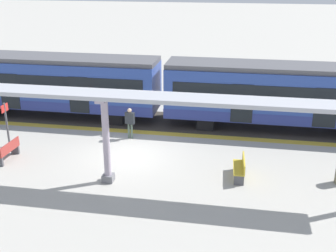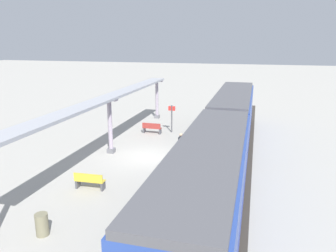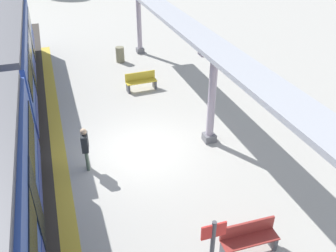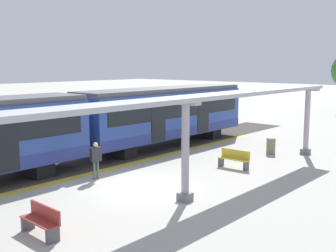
{
  "view_description": "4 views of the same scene",
  "coord_description": "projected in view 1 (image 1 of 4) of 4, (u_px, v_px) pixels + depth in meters",
  "views": [
    {
      "loc": [
        17.26,
        4.92,
        8.18
      ],
      "look_at": [
        -0.1,
        1.82,
        1.5
      ],
      "focal_mm": 45.16,
      "sensor_mm": 36.0,
      "label": 1
    },
    {
      "loc": [
        -6.2,
        18.25,
        7.09
      ],
      "look_at": [
        -1.12,
        -0.44,
        1.99
      ],
      "focal_mm": 34.6,
      "sensor_mm": 36.0,
      "label": 2
    },
    {
      "loc": [
        -2.48,
        -10.65,
        7.63
      ],
      "look_at": [
        0.82,
        -0.71,
        1.33
      ],
      "focal_mm": 38.8,
      "sensor_mm": 36.0,
      "label": 3
    },
    {
      "loc": [
        11.64,
        -11.27,
        4.84
      ],
      "look_at": [
        -1.15,
        3.27,
        1.95
      ],
      "focal_mm": 44.4,
      "sensor_mm": 36.0,
      "label": 4
    }
  ],
  "objects": [
    {
      "name": "passenger_waiting_near_edge",
      "position": [
        130.0,
        120.0,
        21.11
      ],
      "size": [
        0.28,
        0.49,
        1.6
      ],
      "color": "#495D4D",
      "rests_on": "ground"
    },
    {
      "name": "tactile_edge_strip",
      "position": [
        143.0,
        132.0,
        22.22
      ],
      "size": [
        0.52,
        26.23,
        0.01
      ],
      "primitive_type": "cube",
      "color": "gold",
      "rests_on": "ground"
    },
    {
      "name": "bench_mid_platform",
      "position": [
        8.0,
        151.0,
        18.91
      ],
      "size": [
        1.51,
        0.48,
        0.86
      ],
      "color": "#9C322D",
      "rests_on": "ground"
    },
    {
      "name": "train_far_carriage",
      "position": [
        282.0,
        96.0,
        22.12
      ],
      "size": [
        2.65,
        12.15,
        3.48
      ],
      "color": "#2A4599",
      "rests_on": "ground"
    },
    {
      "name": "platform_info_sign",
      "position": [
        6.0,
        121.0,
        20.03
      ],
      "size": [
        0.56,
        0.1,
        2.2
      ],
      "color": "#4C4C51",
      "rests_on": "ground"
    },
    {
      "name": "canopy_beam",
      "position": [
        106.0,
        95.0,
        15.86
      ],
      "size": [
        1.2,
        21.4,
        0.16
      ],
      "primitive_type": "cube",
      "color": "#A8AAB2",
      "rests_on": "canopy_pillar_nearest"
    },
    {
      "name": "bench_near_end",
      "position": [
        240.0,
        168.0,
        17.33
      ],
      "size": [
        1.52,
        0.51,
        0.86
      ],
      "color": "gold",
      "rests_on": "ground"
    },
    {
      "name": "trackbed",
      "position": [
        151.0,
        120.0,
        23.93
      ],
      "size": [
        3.2,
        38.23,
        0.01
      ],
      "primitive_type": "cube",
      "color": "#38332D",
      "rests_on": "ground"
    },
    {
      "name": "train_near_carriage",
      "position": [
        54.0,
        85.0,
        24.21
      ],
      "size": [
        2.65,
        12.15,
        3.48
      ],
      "color": "#2A4599",
      "rests_on": "ground"
    },
    {
      "name": "canopy_pillar_second",
      "position": [
        106.0,
        140.0,
        16.52
      ],
      "size": [
        1.1,
        0.44,
        3.58
      ],
      "color": "slate",
      "rests_on": "ground"
    },
    {
      "name": "ground_plane",
      "position": [
        129.0,
        155.0,
        19.59
      ],
      "size": [
        176.0,
        176.0,
        0.0
      ],
      "primitive_type": "plane",
      "color": "#A8A59D"
    }
  ]
}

